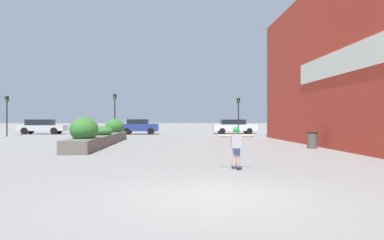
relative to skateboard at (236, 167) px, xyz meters
The scene contains 13 objects.
ground_plane 4.25m from the skateboard, 105.94° to the right, with size 300.00×300.00×0.00m, color gray.
building_wall_right 9.15m from the skateboard, 35.89° to the left, with size 0.67×31.10×9.32m.
planter_box 12.93m from the skateboard, 118.84° to the left, with size 1.45×13.52×1.63m.
skateboard is the anchor object (origin of this frame).
skateboarder 0.75m from the skateboard, behind, with size 1.12×0.22×1.21m.
trash_bin 9.56m from the skateboard, 55.69° to the left, with size 0.55×0.55×0.85m.
car_leftmost 27.92m from the skateboard, 101.15° to the left, with size 3.85×2.07×1.54m.
car_center_left 32.12m from the skateboard, 118.96° to the left, with size 4.76×1.89×1.52m.
car_center_right 28.59m from the skateboard, 80.75° to the left, with size 4.61×2.05×1.52m.
car_rightmost 32.49m from the skateboard, 64.99° to the left, with size 4.24×2.01×1.53m.
traffic_light_left 24.20m from the skateboard, 107.47° to the left, with size 0.28×0.30×3.85m.
traffic_light_right 22.97m from the skateboard, 79.78° to the left, with size 0.28×0.30×3.50m.
traffic_light_far_left 28.23m from the skateboard, 126.42° to the left, with size 0.28×0.30×3.61m.
Camera 1 is at (-0.79, -7.32, 1.52)m, focal length 35.00 mm.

